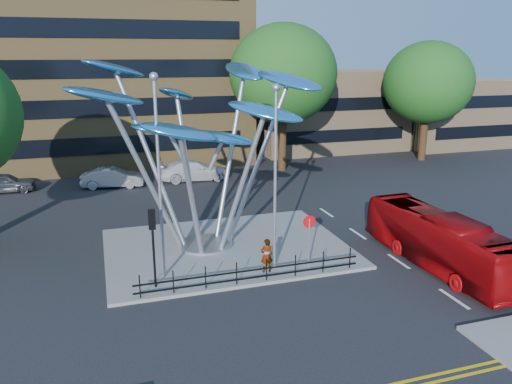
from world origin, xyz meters
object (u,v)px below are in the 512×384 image
object	(u,v)px
street_lamp_right	(275,162)
no_entry_sign_island	(309,232)
parked_car_right	(194,170)
tree_far	(428,83)
parked_car_mid	(113,178)
pedestrian	(267,255)
tree_right	(283,74)
leaf_sculpture	(199,113)
street_lamp_left	(158,161)
traffic_light_island	(153,232)
red_bus	(439,241)
parked_car_left	(5,183)

from	to	relation	value
street_lamp_right	no_entry_sign_island	size ratio (longest dim) A/B	3.39
street_lamp_right	parked_car_right	distance (m)	18.33
tree_far	street_lamp_right	world-z (taller)	tree_far
parked_car_right	parked_car_mid	bearing A→B (deg)	94.20
street_lamp_right	pedestrian	distance (m)	4.22
tree_right	street_lamp_right	xyz separation A→B (m)	(-7.50, -19.00, -2.94)
no_entry_sign_island	parked_car_mid	bearing A→B (deg)	114.04
leaf_sculpture	street_lamp_left	xyz separation A→B (m)	(-2.43, -3.18, -1.52)
traffic_light_island	parked_car_right	xyz separation A→B (m)	(5.15, 18.31, -1.82)
traffic_light_island	no_entry_sign_island	size ratio (longest dim) A/B	1.40
street_lamp_right	pedestrian	world-z (taller)	street_lamp_right
leaf_sculpture	red_bus	bearing A→B (deg)	-29.94
no_entry_sign_island	leaf_sculpture	bearing A→B (deg)	134.33
pedestrian	parked_car_mid	distance (m)	18.94
no_entry_sign_island	parked_car_right	bearing A→B (deg)	95.79
tree_right	pedestrian	size ratio (longest dim) A/B	7.67
pedestrian	tree_right	bearing A→B (deg)	-112.98
parked_car_right	traffic_light_island	bearing A→B (deg)	165.38
street_lamp_right	tree_far	bearing A→B (deg)	41.47
parked_car_left	parked_car_right	xyz separation A→B (m)	(13.61, -0.53, 0.09)
red_bus	parked_car_left	xyz separation A→B (m)	(-21.36, 20.40, -0.57)
parked_car_mid	parked_car_right	bearing A→B (deg)	-77.15
parked_car_left	tree_right	bearing A→B (deg)	-88.30
tree_far	red_bus	distance (m)	26.01
tree_right	pedestrian	bearing A→B (deg)	-112.45
tree_right	street_lamp_right	world-z (taller)	tree_right
street_lamp_right	red_bus	xyz separation A→B (m)	(7.39, -2.06, -3.82)
leaf_sculpture	pedestrian	bearing A→B (deg)	-64.29
leaf_sculpture	parked_car_right	xyz separation A→B (m)	(2.21, 14.13, -6.08)
street_lamp_right	parked_car_mid	bearing A→B (deg)	110.44
red_bus	parked_car_mid	world-z (taller)	red_bus
no_entry_sign_island	parked_car_left	bearing A→B (deg)	129.40
red_bus	parked_car_left	bearing A→B (deg)	134.79
tree_right	parked_car_mid	bearing A→B (deg)	-173.79
no_entry_sign_island	parked_car_left	world-z (taller)	no_entry_sign_island
pedestrian	parked_car_right	xyz separation A→B (m)	(0.20, 18.31, -0.15)
no_entry_sign_island	parked_car_right	xyz separation A→B (m)	(-1.85, 18.30, -1.02)
street_lamp_left	pedestrian	bearing A→B (deg)	-12.68
street_lamp_left	parked_car_mid	world-z (taller)	street_lamp_left
tree_far	pedestrian	distance (m)	30.08
traffic_light_island	red_bus	distance (m)	13.05
street_lamp_left	traffic_light_island	world-z (taller)	street_lamp_left
street_lamp_left	street_lamp_right	size ratio (longest dim) A/B	1.06
leaf_sculpture	parked_car_mid	size ratio (longest dim) A/B	2.82
traffic_light_island	parked_car_mid	bearing A→B (deg)	93.22
tree_far	pedestrian	xyz separation A→B (m)	(-22.06, -19.50, -6.17)
parked_car_mid	parked_car_left	bearing A→B (deg)	93.06
red_bus	pedestrian	distance (m)	8.10
tree_right	no_entry_sign_island	size ratio (longest dim) A/B	4.94
leaf_sculpture	parked_car_right	bearing A→B (deg)	81.09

